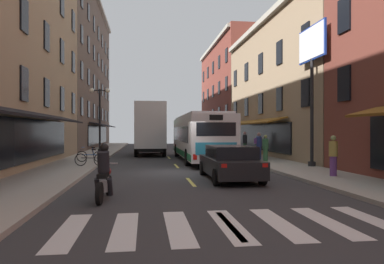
# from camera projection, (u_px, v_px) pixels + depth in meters

# --- Properties ---
(ground_plane) EXTENTS (34.80, 80.00, 0.10)m
(ground_plane) POSITION_uv_depth(u_px,v_px,m) (182.00, 173.00, 17.50)
(ground_plane) COLOR #333335
(lane_centre_dashes) EXTENTS (0.14, 73.90, 0.01)m
(lane_centre_dashes) POSITION_uv_depth(u_px,v_px,m) (182.00, 172.00, 17.25)
(lane_centre_dashes) COLOR #DBCC4C
(lane_centre_dashes) RESTS_ON ground
(crosswalk_near) EXTENTS (7.10, 2.80, 0.01)m
(crosswalk_near) POSITION_uv_depth(u_px,v_px,m) (230.00, 225.00, 7.58)
(crosswalk_near) COLOR silver
(crosswalk_near) RESTS_ON ground
(sidewalk_left) EXTENTS (3.00, 80.00, 0.14)m
(sidewalk_left) POSITION_uv_depth(u_px,v_px,m) (57.00, 172.00, 16.72)
(sidewalk_left) COLOR #A39E93
(sidewalk_left) RESTS_ON ground
(sidewalk_right) EXTENTS (3.00, 80.00, 0.14)m
(sidewalk_right) POSITION_uv_depth(u_px,v_px,m) (296.00, 169.00, 18.27)
(sidewalk_right) COLOR #A39E93
(sidewalk_right) RESTS_ON ground
(storefront_row_right) EXTENTS (9.44, 79.90, 17.99)m
(storefront_row_right) POSITION_uv_depth(u_px,v_px,m) (376.00, 46.00, 20.43)
(storefront_row_right) COLOR brown
(storefront_row_right) RESTS_ON ground
(billboard_sign) EXTENTS (0.40, 2.93, 7.49)m
(billboard_sign) POSITION_uv_depth(u_px,v_px,m) (312.00, 59.00, 18.98)
(billboard_sign) COLOR black
(billboard_sign) RESTS_ON sidewalk_right
(transit_bus) EXTENTS (2.71, 12.19, 3.07)m
(transit_bus) POSITION_uv_depth(u_px,v_px,m) (199.00, 137.00, 24.21)
(transit_bus) COLOR white
(transit_bus) RESTS_ON ground
(box_truck) EXTENTS (2.49, 7.02, 4.25)m
(box_truck) POSITION_uv_depth(u_px,v_px,m) (150.00, 130.00, 29.51)
(box_truck) COLOR #B21E19
(box_truck) RESTS_ON ground
(sedan_near) EXTENTS (1.98, 4.69, 1.41)m
(sedan_near) POSITION_uv_depth(u_px,v_px,m) (230.00, 162.00, 14.70)
(sedan_near) COLOR black
(sedan_near) RESTS_ON ground
(sedan_mid) EXTENTS (1.94, 4.76, 1.40)m
(sedan_mid) POSITION_uv_depth(u_px,v_px,m) (151.00, 143.00, 38.58)
(sedan_mid) COLOR maroon
(sedan_mid) RESTS_ON ground
(motorcycle_rider) EXTENTS (0.62, 2.07, 1.66)m
(motorcycle_rider) POSITION_uv_depth(u_px,v_px,m) (104.00, 176.00, 10.35)
(motorcycle_rider) COLOR black
(motorcycle_rider) RESTS_ON ground
(bicycle_near) EXTENTS (1.69, 0.50, 0.91)m
(bicycle_near) POSITION_uv_depth(u_px,v_px,m) (90.00, 156.00, 21.63)
(bicycle_near) COLOR black
(bicycle_near) RESTS_ON sidewalk_left
(bicycle_mid) EXTENTS (1.69, 0.52, 0.91)m
(bicycle_mid) POSITION_uv_depth(u_px,v_px,m) (90.00, 159.00, 19.08)
(bicycle_mid) COLOR black
(bicycle_mid) RESTS_ON sidewalk_left
(pedestrian_near) EXTENTS (0.52, 0.39, 1.77)m
(pedestrian_near) POSITION_uv_depth(u_px,v_px,m) (259.00, 145.00, 23.56)
(pedestrian_near) COLOR navy
(pedestrian_near) RESTS_ON sidewalk_right
(pedestrian_mid) EXTENTS (0.36, 0.36, 1.69)m
(pedestrian_mid) POSITION_uv_depth(u_px,v_px,m) (333.00, 155.00, 14.83)
(pedestrian_mid) COLOR #66387F
(pedestrian_mid) RESTS_ON sidewalk_right
(pedestrian_far) EXTENTS (0.36, 0.36, 1.83)m
(pedestrian_far) POSITION_uv_depth(u_px,v_px,m) (245.00, 143.00, 28.37)
(pedestrian_far) COLOR #33663F
(pedestrian_far) RESTS_ON sidewalk_right
(pedestrian_rear) EXTENTS (0.36, 0.36, 1.64)m
(pedestrian_rear) POSITION_uv_depth(u_px,v_px,m) (265.00, 148.00, 21.78)
(pedestrian_rear) COLOR #33663F
(pedestrian_rear) RESTS_ON sidewalk_right
(street_lamp_twin) EXTENTS (1.42, 0.32, 4.92)m
(street_lamp_twin) POSITION_uv_depth(u_px,v_px,m) (100.00, 119.00, 25.23)
(street_lamp_twin) COLOR black
(street_lamp_twin) RESTS_ON sidewalk_left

